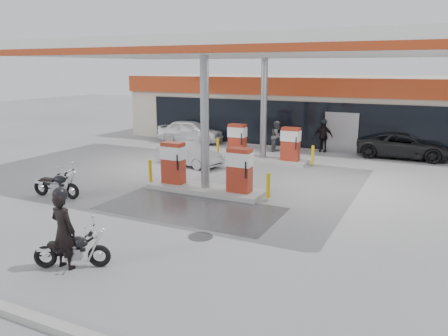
% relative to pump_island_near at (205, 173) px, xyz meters
% --- Properties ---
extents(ground, '(90.00, 90.00, 0.00)m').
position_rel_pump_island_near_xyz_m(ground, '(0.00, -2.00, -0.71)').
color(ground, gray).
rests_on(ground, ground).
extents(wet_patch, '(6.00, 3.00, 0.00)m').
position_rel_pump_island_near_xyz_m(wet_patch, '(0.50, -2.00, -0.71)').
color(wet_patch, '#4C4C4F').
rests_on(wet_patch, ground).
extents(drain_cover, '(0.70, 0.70, 0.01)m').
position_rel_pump_island_near_xyz_m(drain_cover, '(2.00, -4.00, -0.71)').
color(drain_cover, '#38383A').
rests_on(drain_cover, ground).
extents(store_building, '(22.00, 8.22, 4.00)m').
position_rel_pump_island_near_xyz_m(store_building, '(0.01, 13.94, 1.30)').
color(store_building, beige).
rests_on(store_building, ground).
extents(canopy, '(16.00, 10.02, 5.51)m').
position_rel_pump_island_near_xyz_m(canopy, '(0.00, 3.00, 4.56)').
color(canopy, silver).
rests_on(canopy, ground).
extents(pump_island_near, '(5.14, 1.30, 1.78)m').
position_rel_pump_island_near_xyz_m(pump_island_near, '(0.00, 0.00, 0.00)').
color(pump_island_near, '#9E9E99').
rests_on(pump_island_near, ground).
extents(pump_island_far, '(5.14, 1.30, 1.78)m').
position_rel_pump_island_near_xyz_m(pump_island_far, '(0.00, 6.00, 0.00)').
color(pump_island_far, '#9E9E99').
rests_on(pump_island_far, ground).
extents(main_motorcycle, '(1.63, 1.00, 0.92)m').
position_rel_pump_island_near_xyz_m(main_motorcycle, '(0.24, -6.94, -0.30)').
color(main_motorcycle, black).
rests_on(main_motorcycle, ground).
extents(biker_main, '(0.69, 0.48, 1.84)m').
position_rel_pump_island_near_xyz_m(biker_main, '(0.08, -7.03, 0.21)').
color(biker_main, black).
rests_on(biker_main, ground).
extents(parked_motorcycle, '(1.95, 0.75, 1.00)m').
position_rel_pump_island_near_xyz_m(parked_motorcycle, '(-4.44, -2.99, -0.27)').
color(parked_motorcycle, black).
rests_on(parked_motorcycle, ground).
extents(sedan_white, '(4.25, 2.07, 1.40)m').
position_rel_pump_island_near_xyz_m(sedan_white, '(-6.00, 9.20, -0.01)').
color(sedan_white, white).
rests_on(sedan_white, ground).
extents(attendant, '(0.67, 0.84, 1.69)m').
position_rel_pump_island_near_xyz_m(attendant, '(-0.25, 8.80, 0.13)').
color(attendant, '#4E4E52').
rests_on(attendant, ground).
extents(hatchback_silver, '(3.52, 1.81, 1.10)m').
position_rel_pump_island_near_xyz_m(hatchback_silver, '(-2.83, 3.60, -0.16)').
color(hatchback_silver, '#9FA1A7').
rests_on(hatchback_silver, ground).
extents(parked_car_left, '(4.14, 2.02, 1.16)m').
position_rel_pump_island_near_xyz_m(parked_car_left, '(-8.50, 11.25, -0.13)').
color(parked_car_left, '#A0A2A8').
rests_on(parked_car_left, ground).
extents(parked_car_right, '(4.73, 2.24, 1.30)m').
position_rel_pump_island_near_xyz_m(parked_car_right, '(6.24, 10.00, -0.06)').
color(parked_car_right, black).
rests_on(parked_car_right, ground).
extents(biker_walking, '(1.03, 0.49, 1.72)m').
position_rel_pump_island_near_xyz_m(biker_walking, '(2.06, 9.80, 0.15)').
color(biker_walking, black).
rests_on(biker_walking, ground).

